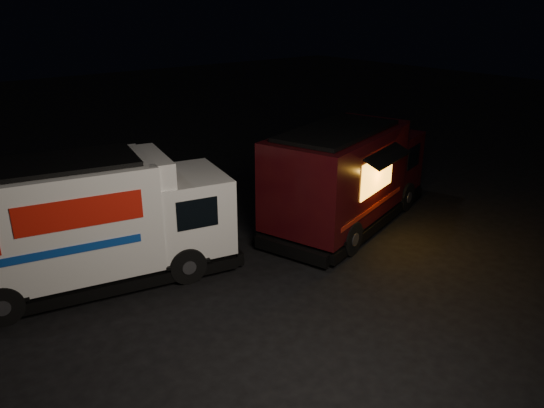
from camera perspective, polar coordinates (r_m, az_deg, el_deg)
The scene contains 3 objects.
ground at distance 12.23m, azimuth -2.88°, elevation -10.04°, with size 80.00×80.00×0.00m, color black.
white_truck at distance 12.94m, azimuth -18.91°, elevation -1.81°, with size 6.77×2.31×3.07m, color silver, non-canonical shape.
red_truck at distance 15.83m, azimuth 8.33°, elevation 3.24°, with size 6.55×2.41×3.05m, color black, non-canonical shape.
Camera 1 is at (-6.05, -8.54, 6.33)m, focal length 35.00 mm.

